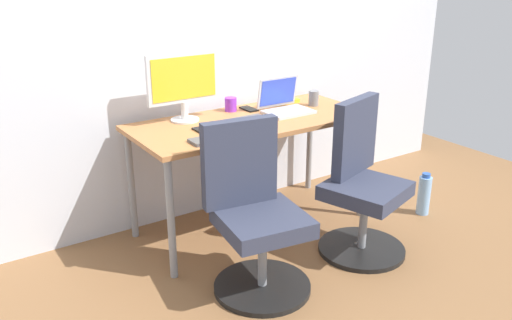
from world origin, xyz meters
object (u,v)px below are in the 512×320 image
water_bottle_on_floor (424,195)px  office_chair_right (361,185)px  office_chair_left (255,217)px  coffee_mug (231,104)px  desktop_monitor (183,82)px  open_laptop (284,104)px

water_bottle_on_floor → office_chair_right: bearing=-172.9°
office_chair_left → coffee_mug: size_ratio=10.22×
office_chair_right → desktop_monitor: size_ratio=1.96×
office_chair_left → desktop_monitor: 1.01m
office_chair_right → water_bottle_on_floor: (0.73, 0.09, -0.28)m
desktop_monitor → coffee_mug: (0.36, 0.04, -0.20)m
office_chair_right → open_laptop: open_laptop is taller
office_chair_right → water_bottle_on_floor: bearing=7.1°
office_chair_left → desktop_monitor: (0.01, 0.82, 0.59)m
desktop_monitor → office_chair_left: bearing=-90.8°
water_bottle_on_floor → desktop_monitor: size_ratio=0.65×
water_bottle_on_floor → open_laptop: open_laptop is taller
office_chair_left → office_chair_right: size_ratio=1.00×
office_chair_right → water_bottle_on_floor: size_ratio=3.03×
water_bottle_on_floor → desktop_monitor: desktop_monitor is taller
office_chair_left → water_bottle_on_floor: bearing=3.4°
open_laptop → water_bottle_on_floor: bearing=-33.8°
coffee_mug → office_chair_left: bearing=-113.5°
office_chair_right → desktop_monitor: (-0.77, 0.82, 0.59)m
office_chair_left → open_laptop: (0.67, 0.65, 0.39)m
office_chair_left → desktop_monitor: size_ratio=1.96×
office_chair_left → coffee_mug: office_chair_left is taller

